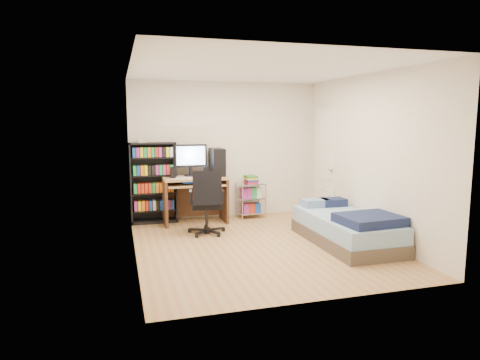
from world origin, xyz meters
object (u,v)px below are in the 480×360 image
object	(u,v)px
office_chair	(207,214)
bed	(347,228)
media_shelf	(153,182)
computer_desk	(200,180)

from	to	relation	value
office_chair	bed	xyz separation A→B (m)	(1.87, -1.09, -0.09)
media_shelf	office_chair	world-z (taller)	media_shelf
media_shelf	office_chair	bearing A→B (deg)	-53.79
bed	media_shelf	bearing A→B (deg)	141.07
office_chair	bed	distance (m)	2.17
computer_desk	bed	bearing A→B (deg)	-47.32
media_shelf	bed	size ratio (longest dim) A/B	0.79
computer_desk	bed	distance (m)	2.71
computer_desk	office_chair	world-z (taller)	computer_desk
computer_desk	office_chair	xyz separation A→B (m)	(-0.06, -0.87, -0.42)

